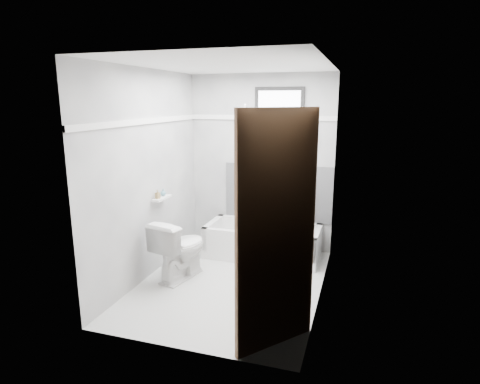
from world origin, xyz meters
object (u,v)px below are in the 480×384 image
at_px(soap_bottle_b, 163,192).
at_px(bathtub, 263,241).
at_px(office_chair, 280,213).
at_px(toilet, 180,249).
at_px(soap_bottle_a, 158,194).
at_px(door, 302,249).

bearing_deg(soap_bottle_b, bathtub, 33.04).
relative_size(office_chair, toilet, 1.33).
bearing_deg(toilet, soap_bottle_a, -3.87).
bearing_deg(office_chair, toilet, -123.87).
distance_m(bathtub, soap_bottle_b, 1.49).
relative_size(bathtub, office_chair, 1.56).
relative_size(door, soap_bottle_b, 23.68).
height_order(toilet, door, door).
bearing_deg(office_chair, bathtub, -156.44).
xyz_separation_m(toilet, soap_bottle_a, (-0.32, 0.10, 0.61)).
height_order(office_chair, soap_bottle_a, office_chair).
bearing_deg(office_chair, soap_bottle_a, -134.79).
relative_size(bathtub, soap_bottle_b, 17.76).
distance_m(bathtub, door, 2.49).
height_order(office_chair, soap_bottle_b, office_chair).
bearing_deg(bathtub, door, -69.12).
xyz_separation_m(office_chair, soap_bottle_b, (-1.30, -0.75, 0.36)).
relative_size(soap_bottle_a, soap_bottle_b, 1.28).
distance_m(toilet, soap_bottle_b, 0.72).
relative_size(bathtub, toilet, 2.07).
bearing_deg(toilet, bathtub, -115.42).
bearing_deg(toilet, office_chair, -121.19).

